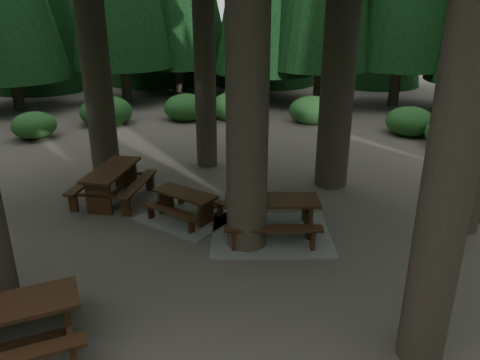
% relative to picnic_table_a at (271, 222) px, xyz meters
% --- Properties ---
extents(ground, '(80.00, 80.00, 0.00)m').
position_rel_picnic_table_a_xyz_m(ground, '(-1.25, -0.73, -0.32)').
color(ground, '#574F46').
rests_on(ground, ground).
extents(picnic_table_a, '(3.04, 2.69, 0.89)m').
position_rel_picnic_table_a_xyz_m(picnic_table_a, '(0.00, 0.00, 0.00)').
color(picnic_table_a, gray).
rests_on(picnic_table_a, ground).
extents(picnic_table_b, '(1.75, 2.13, 0.89)m').
position_rel_picnic_table_a_xyz_m(picnic_table_b, '(-4.31, 1.00, 0.27)').
color(picnic_table_b, '#331D0F').
rests_on(picnic_table_b, ground).
extents(picnic_table_c, '(2.50, 2.31, 0.68)m').
position_rel_picnic_table_a_xyz_m(picnic_table_c, '(-2.13, 0.37, -0.10)').
color(picnic_table_c, gray).
rests_on(picnic_table_c, ground).
extents(picnic_table_e, '(2.64, 2.56, 0.89)m').
position_rel_picnic_table_a_xyz_m(picnic_table_e, '(-3.12, -4.61, 0.27)').
color(picnic_table_e, '#331D0F').
rests_on(picnic_table_e, ground).
extents(shrub_ring, '(23.86, 24.64, 1.49)m').
position_rel_picnic_table_a_xyz_m(shrub_ring, '(-0.54, 0.02, 0.08)').
color(shrub_ring, '#1F5C2A').
rests_on(shrub_ring, ground).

